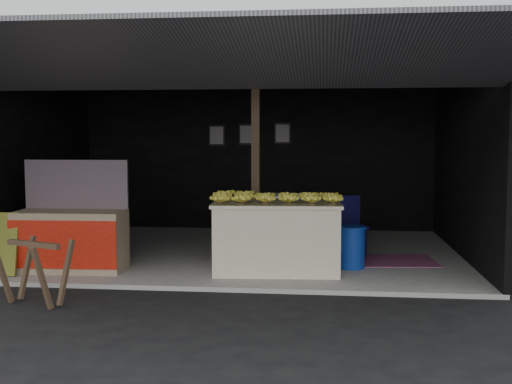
# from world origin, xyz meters

# --- Properties ---
(ground) EXTENTS (80.00, 80.00, 0.00)m
(ground) POSITION_xyz_m (0.00, 0.00, 0.00)
(ground) COLOR black
(ground) RESTS_ON ground
(concrete_slab) EXTENTS (7.00, 5.00, 0.06)m
(concrete_slab) POSITION_xyz_m (0.00, 2.50, 0.03)
(concrete_slab) COLOR gray
(concrete_slab) RESTS_ON ground
(shophouse) EXTENTS (7.40, 7.29, 3.02)m
(shophouse) POSITION_xyz_m (0.00, 2.82, 2.10)
(shophouse) COLOR black
(shophouse) RESTS_ON ground
(banana_table) EXTENTS (1.79, 1.16, 0.96)m
(banana_table) POSITION_xyz_m (0.68, 1.03, 0.54)
(banana_table) COLOR silver
(banana_table) RESTS_ON concrete_slab
(banana_pile) EXTENTS (1.66, 1.06, 0.19)m
(banana_pile) POSITION_xyz_m (0.68, 1.03, 1.11)
(banana_pile) COLOR yellow
(banana_pile) RESTS_ON banana_table
(white_crate) EXTENTS (0.91, 0.65, 0.98)m
(white_crate) POSITION_xyz_m (0.83, 1.82, 0.55)
(white_crate) COLOR white
(white_crate) RESTS_ON concrete_slab
(neighbor_stall) EXTENTS (1.49, 0.72, 1.52)m
(neighbor_stall) POSITION_xyz_m (-2.14, 0.77, 0.52)
(neighbor_stall) COLOR #998466
(neighbor_stall) RESTS_ON concrete_slab
(sawhorse) EXTENTS (0.84, 0.83, 0.73)m
(sawhorse) POSITION_xyz_m (-1.92, -0.82, 0.46)
(sawhorse) COLOR #4F3927
(sawhorse) RESTS_ON ground
(water_barrel) EXTENTS (0.38, 0.38, 0.56)m
(water_barrel) POSITION_xyz_m (1.71, 1.35, 0.34)
(water_barrel) COLOR #0E329B
(water_barrel) RESTS_ON concrete_slab
(plastic_chair) EXTENTS (0.55, 0.55, 0.91)m
(plastic_chair) POSITION_xyz_m (1.71, 2.33, 0.60)
(plastic_chair) COLOR #0C0936
(plastic_chair) RESTS_ON concrete_slab
(magenta_rug) EXTENTS (1.58, 1.13, 0.01)m
(magenta_rug) POSITION_xyz_m (2.22, 1.91, 0.07)
(magenta_rug) COLOR #6C184E
(magenta_rug) RESTS_ON concrete_slab
(picture_frames) EXTENTS (1.62, 0.04, 0.46)m
(picture_frames) POSITION_xyz_m (-0.17, 4.89, 1.93)
(picture_frames) COLOR black
(picture_frames) RESTS_ON shophouse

